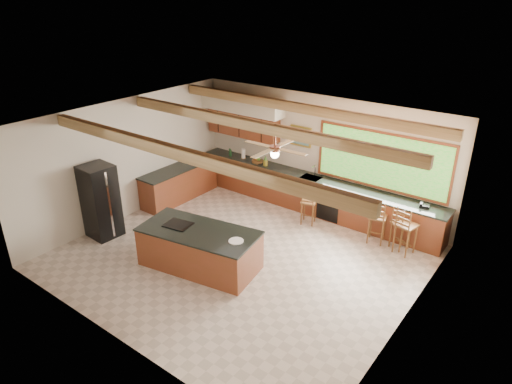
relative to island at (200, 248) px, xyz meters
The scene contains 9 objects.
ground 1.03m from the island, 59.50° to the left, with size 7.20×7.20×0.00m, color beige.
room_shell 2.32m from the island, 78.22° to the left, with size 7.27×6.54×3.02m.
counter_run 3.34m from the island, 95.95° to the left, with size 7.12×3.10×1.22m.
island is the anchor object (origin of this frame).
refrigerator 2.81m from the island, behind, with size 0.72×0.70×1.76m.
bar_stool_a 3.09m from the island, 74.30° to the left, with size 0.44×0.44×0.99m.
bar_stool_b 4.04m from the island, 50.65° to the left, with size 0.47×0.47×1.09m.
bar_stool_c 4.46m from the island, 43.15° to the left, with size 0.49×0.49×1.14m.
bar_stool_d 4.45m from the island, 45.93° to the left, with size 0.47×0.47×1.03m.
Camera 1 is at (5.39, -6.64, 5.45)m, focal length 32.00 mm.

